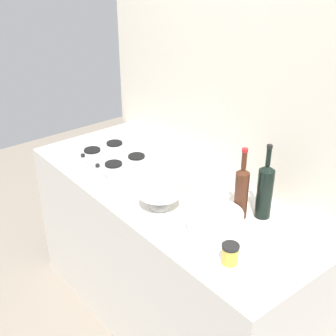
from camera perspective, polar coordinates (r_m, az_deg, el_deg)
ground_plane at (r=2.94m, az=0.00°, el=-17.92°), size 6.00×6.00×0.00m
counter_block at (r=2.64m, az=0.00°, el=-11.05°), size 1.80×0.70×0.90m
backsplash_panel at (r=2.53m, az=6.74°, el=3.75°), size 1.90×0.06×2.16m
stovetop_hob at (r=2.72m, az=-6.79°, el=1.57°), size 0.47×0.35×0.04m
plate_stack at (r=2.06m, az=5.85°, el=-6.59°), size 0.26×0.26×0.09m
wine_bottle_leftmost at (r=2.13m, az=12.05°, el=-2.72°), size 0.07×0.07×0.37m
wine_bottle_mid_left at (r=2.11m, az=9.20°, el=-2.89°), size 0.07×0.07×0.35m
mixing_bowl at (r=2.20m, az=-1.06°, el=-4.03°), size 0.21×0.21×0.08m
butter_dish at (r=2.37m, az=2.56°, el=-1.92°), size 0.14×0.10×0.06m
condiment_jar_front at (r=1.88m, az=7.80°, el=-10.62°), size 0.07×0.07×0.09m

